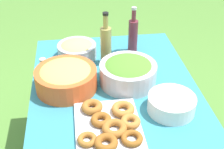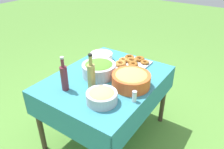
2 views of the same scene
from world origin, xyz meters
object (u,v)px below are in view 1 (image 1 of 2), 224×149
(pasta_bowl, at_px, (77,49))
(wine_bottle, at_px, (133,35))
(plate_stack, at_px, (171,104))
(fruit_bowl, at_px, (66,77))
(donut_platter, at_px, (110,124))
(olive_oil_bottle, at_px, (106,44))
(salad_bowl, at_px, (128,72))

(pasta_bowl, height_order, wine_bottle, wine_bottle)
(plate_stack, bearing_deg, fruit_bowl, -116.88)
(donut_platter, height_order, fruit_bowl, fruit_bowl)
(pasta_bowl, bearing_deg, wine_bottle, 94.75)
(olive_oil_bottle, distance_m, fruit_bowl, 0.35)
(plate_stack, bearing_deg, wine_bottle, -172.76)
(plate_stack, bearing_deg, olive_oil_bottle, -151.60)
(olive_oil_bottle, xyz_separation_m, fruit_bowl, (0.24, -0.25, -0.06))
(fruit_bowl, bearing_deg, wine_bottle, 129.45)
(olive_oil_bottle, bearing_deg, pasta_bowl, -117.96)
(donut_platter, distance_m, fruit_bowl, 0.40)
(salad_bowl, xyz_separation_m, donut_platter, (0.35, -0.15, -0.05))
(plate_stack, distance_m, olive_oil_bottle, 0.57)
(donut_platter, bearing_deg, salad_bowl, 157.24)
(plate_stack, relative_size, fruit_bowl, 0.71)
(salad_bowl, xyz_separation_m, fruit_bowl, (0.00, -0.34, -0.00))
(pasta_bowl, relative_size, olive_oil_bottle, 0.73)
(salad_bowl, distance_m, olive_oil_bottle, 0.26)
(donut_platter, xyz_separation_m, wine_bottle, (-0.70, 0.24, 0.10))
(pasta_bowl, height_order, fruit_bowl, fruit_bowl)
(donut_platter, xyz_separation_m, olive_oil_bottle, (-0.58, 0.05, 0.11))
(wine_bottle, bearing_deg, salad_bowl, -14.78)
(olive_oil_bottle, height_order, wine_bottle, olive_oil_bottle)
(wine_bottle, distance_m, fruit_bowl, 0.57)
(pasta_bowl, distance_m, plate_stack, 0.74)
(pasta_bowl, xyz_separation_m, olive_oil_bottle, (0.09, 0.17, 0.07))
(wine_bottle, bearing_deg, fruit_bowl, -50.55)
(donut_platter, relative_size, plate_stack, 1.60)
(donut_platter, relative_size, wine_bottle, 1.24)
(salad_bowl, xyz_separation_m, plate_stack, (0.26, 0.17, -0.03))
(wine_bottle, xyz_separation_m, fruit_bowl, (0.36, -0.44, -0.05))
(salad_bowl, xyz_separation_m, olive_oil_bottle, (-0.23, -0.10, 0.06))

